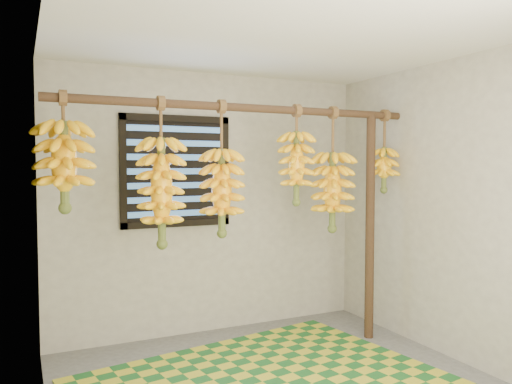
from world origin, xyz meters
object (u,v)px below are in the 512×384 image
banana_bunch_a (64,166)px  banana_bunch_c (222,192)px  banana_bunch_d (296,168)px  banana_bunch_e (332,192)px  banana_bunch_f (384,169)px  support_post (370,227)px  banana_bunch_b (162,192)px

banana_bunch_a → banana_bunch_c: 1.15m
banana_bunch_d → banana_bunch_e: 0.41m
banana_bunch_d → banana_bunch_f: 0.91m
banana_bunch_a → banana_bunch_c: (1.13, 0.00, -0.20)m
banana_bunch_e → banana_bunch_f: same height
banana_bunch_d → banana_bunch_e: size_ratio=0.78×
banana_bunch_e → banana_bunch_d: bearing=180.0°
banana_bunch_a → banana_bunch_d: bearing=0.0°
support_post → banana_bunch_d: 0.93m
banana_bunch_c → banana_bunch_a: bearing=180.0°
banana_bunch_c → banana_bunch_f: 1.58m
banana_bunch_b → banana_bunch_f: bearing=0.0°
banana_bunch_c → banana_bunch_f: bearing=0.0°
banana_bunch_b → banana_bunch_f: (2.04, 0.00, 0.16)m
banana_bunch_b → banana_bunch_e: (1.49, 0.00, -0.03)m
banana_bunch_f → banana_bunch_e: bearing=180.0°
support_post → banana_bunch_b: size_ratio=1.83×
banana_bunch_a → banana_bunch_d: size_ratio=0.98×
support_post → banana_bunch_a: (-2.55, 0.00, 0.55)m
banana_bunch_b → banana_bunch_c: size_ratio=1.05×
support_post → banana_bunch_b: banana_bunch_b is taller
banana_bunch_a → banana_bunch_d: 1.79m
banana_bunch_c → banana_bunch_f: same height
banana_bunch_c → support_post: bearing=0.0°
banana_bunch_a → banana_bunch_f: size_ratio=1.09×
banana_bunch_d → banana_bunch_b: bearing=180.0°
banana_bunch_f → banana_bunch_c: bearing=180.0°
support_post → banana_bunch_d: size_ratio=2.43×
banana_bunch_a → banana_bunch_b: bearing=0.0°
banana_bunch_b → banana_bunch_e: bearing=0.0°
banana_bunch_f → banana_bunch_a: bearing=180.0°
banana_bunch_a → banana_bunch_d: (1.79, 0.00, -0.02)m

